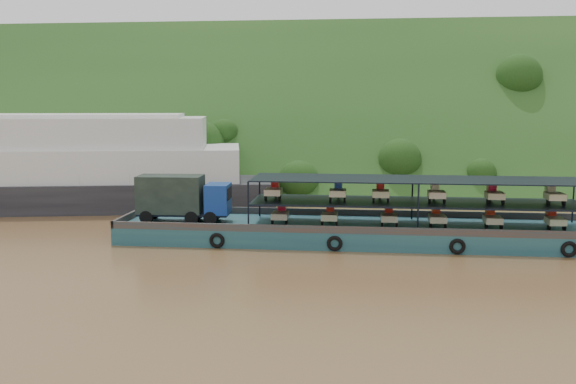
# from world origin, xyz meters

# --- Properties ---
(ground) EXTENTS (160.00, 160.00, 0.00)m
(ground) POSITION_xyz_m (0.00, 0.00, 0.00)
(ground) COLOR brown
(ground) RESTS_ON ground
(hillside) EXTENTS (140.00, 39.60, 39.60)m
(hillside) POSITION_xyz_m (0.00, 36.00, 0.00)
(hillside) COLOR #193A15
(hillside) RESTS_ON ground
(cargo_barge) EXTENTS (35.00, 7.18, 4.60)m
(cargo_barge) POSITION_xyz_m (2.61, 1.16, 1.14)
(cargo_barge) COLOR #163F4D
(cargo_barge) RESTS_ON ground
(passenger_ferry) EXTENTS (44.41, 19.02, 8.73)m
(passenger_ferry) POSITION_xyz_m (-26.28, 12.90, 3.78)
(passenger_ferry) COLOR black
(passenger_ferry) RESTS_ON ground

